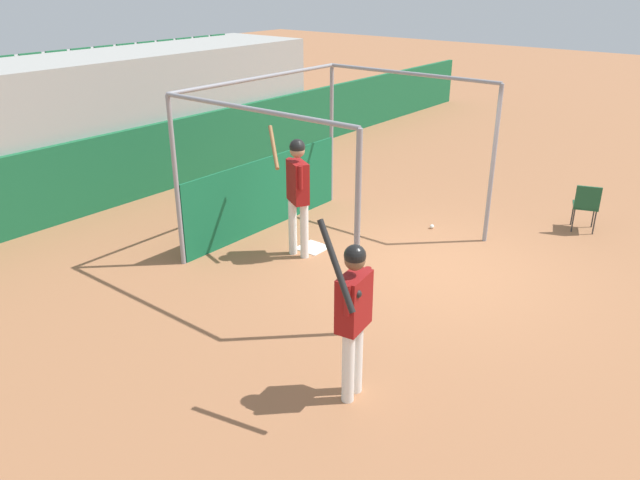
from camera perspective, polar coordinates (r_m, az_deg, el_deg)
ground_plane at (r=9.62m, az=9.95°, el=-2.47°), size 60.00×60.00×0.00m
outfield_wall at (r=13.15m, az=-13.64°, el=7.53°), size 24.00×0.12×1.39m
bleacher_section at (r=13.99m, az=-17.17°, el=10.80°), size 8.70×2.40×2.67m
batting_cage at (r=10.25m, az=-2.88°, el=6.22°), size 3.78×3.31×2.61m
home_plate at (r=10.12m, az=-0.66°, el=-0.70°), size 0.44×0.44×0.02m
player_batter at (r=9.46m, az=-2.10°, el=4.93°), size 0.57×0.90×1.98m
player_waiting at (r=6.24m, az=3.06°, el=-6.33°), size 0.73×0.56×2.06m
folding_chair at (r=11.53m, az=23.18°, el=3.13°), size 0.51×0.51×0.84m
baseball at (r=11.06m, az=10.20°, el=1.23°), size 0.07×0.07×0.07m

